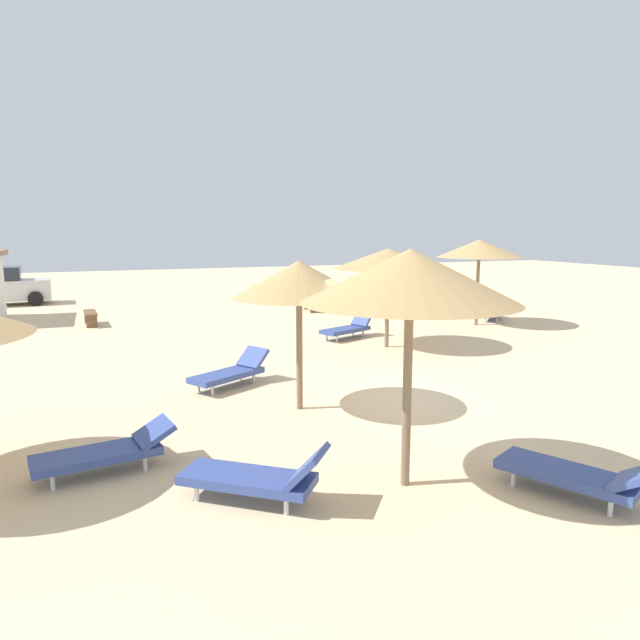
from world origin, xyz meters
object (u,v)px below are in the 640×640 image
at_px(parasol_3, 479,249).
at_px(bench_0, 90,316).
at_px(lounger_4, 231,372).
at_px(lounger_5, 107,451).
at_px(parasol_4, 299,280).
at_px(parked_car, 1,287).
at_px(parasol_2, 388,259).
at_px(lounger_1, 257,477).
at_px(bench_2, 359,303).
at_px(lounger_2, 348,328).
at_px(lounger_6, 578,475).
at_px(lounger_3, 492,312).
at_px(parasol_1, 410,277).
at_px(bench_1, 311,303).

distance_m(parasol_3, bench_0, 13.98).
height_order(lounger_4, lounger_5, lounger_4).
distance_m(parasol_4, parked_car, 20.56).
height_order(parasol_2, lounger_4, parasol_2).
distance_m(lounger_1, bench_2, 16.92).
distance_m(parasol_3, lounger_2, 5.84).
distance_m(parasol_2, parked_car, 18.82).
height_order(parasol_3, lounger_6, parasol_3).
height_order(parasol_3, parked_car, parasol_3).
relative_size(parasol_3, bench_2, 1.96).
relative_size(lounger_3, bench_0, 1.21).
distance_m(parasol_2, lounger_5, 10.19).
relative_size(parasol_4, lounger_4, 1.45).
xyz_separation_m(lounger_1, lounger_4, (0.90, 5.37, -0.00)).
xyz_separation_m(lounger_5, parked_car, (-3.99, 20.79, 0.51)).
xyz_separation_m(parasol_2, lounger_3, (6.02, 2.88, -2.23)).
distance_m(lounger_2, lounger_5, 10.72).
bearing_deg(lounger_4, parasol_4, -67.16).
bearing_deg(parasol_2, lounger_1, -127.62).
height_order(parasol_3, bench_0, parasol_3).
distance_m(parasol_4, lounger_6, 5.62).
bearing_deg(lounger_2, parasol_1, -110.21).
distance_m(lounger_6, bench_2, 16.74).
distance_m(parasol_1, bench_2, 16.46).
bearing_deg(lounger_3, parasol_1, -132.59).
distance_m(lounger_6, parked_car, 25.67).
height_order(parasol_1, parasol_2, parasol_1).
relative_size(lounger_3, parked_car, 0.45).
relative_size(parasol_2, bench_2, 2.02).
bearing_deg(lounger_2, parasol_3, 6.38).
height_order(parasol_2, parked_car, parasol_2).
distance_m(lounger_1, lounger_6, 4.07).
distance_m(lounger_1, bench_0, 15.21).
height_order(lounger_1, lounger_3, lounger_1).
relative_size(parasol_1, bench_2, 2.04).
height_order(parasol_1, lounger_5, parasol_1).
relative_size(lounger_1, lounger_5, 0.93).
relative_size(lounger_1, lounger_6, 0.93).
xyz_separation_m(lounger_3, parked_car, (-17.78, 11.71, 0.51)).
height_order(lounger_4, bench_1, lounger_4).
relative_size(parasol_3, parked_car, 0.74).
xyz_separation_m(bench_0, parked_car, (-3.74, 7.33, 0.48)).
bearing_deg(parasol_3, parked_car, 143.34).
bearing_deg(lounger_4, parasol_3, 25.28).
bearing_deg(parasol_4, lounger_3, 35.57).
bearing_deg(lounger_1, parked_car, 104.33).
bearing_deg(bench_1, bench_0, -177.03).
bearing_deg(lounger_4, lounger_3, 25.56).
distance_m(lounger_3, bench_0, 14.71).
xyz_separation_m(parasol_4, lounger_1, (-1.75, -3.34, -2.15)).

